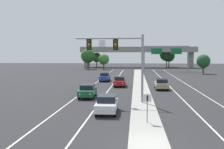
{
  "coord_description": "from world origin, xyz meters",
  "views": [
    {
      "loc": [
        -0.78,
        -16.24,
        5.41
      ],
      "look_at": [
        -3.2,
        12.33,
        3.2
      ],
      "focal_mm": 45.1,
      "sensor_mm": 36.0,
      "label": 1
    }
  ],
  "objects_px": {
    "overhead_signal_mast": "(121,54)",
    "tree_far_right_a": "(167,54)",
    "car_oncoming_red": "(120,81)",
    "tree_far_right_c": "(169,56)",
    "highway_sign_gantry": "(166,50)",
    "median_sign_post": "(147,104)",
    "car_oncoming_green": "(88,91)",
    "tree_far_right_b": "(203,61)",
    "tree_far_left_c": "(97,58)",
    "tree_far_left_a": "(88,56)",
    "car_oncoming_white": "(107,104)",
    "car_receding_tan": "(161,84)",
    "car_oncoming_blue": "(105,77)",
    "tree_far_left_b": "(104,59)"
  },
  "relations": [
    {
      "from": "highway_sign_gantry",
      "to": "tree_far_right_a",
      "type": "height_order",
      "value": "highway_sign_gantry"
    },
    {
      "from": "median_sign_post",
      "to": "car_oncoming_red",
      "type": "xyz_separation_m",
      "value": [
        -3.46,
        24.13,
        -0.77
      ]
    },
    {
      "from": "car_oncoming_white",
      "to": "tree_far_right_c",
      "type": "height_order",
      "value": "tree_far_right_c"
    },
    {
      "from": "car_oncoming_green",
      "to": "tree_far_left_a",
      "type": "bearing_deg",
      "value": 99.65
    },
    {
      "from": "car_oncoming_white",
      "to": "highway_sign_gantry",
      "type": "bearing_deg",
      "value": 78.95
    },
    {
      "from": "car_oncoming_white",
      "to": "tree_far_right_a",
      "type": "xyz_separation_m",
      "value": [
        14.11,
        81.95,
        4.07
      ]
    },
    {
      "from": "overhead_signal_mast",
      "to": "tree_far_left_c",
      "type": "xyz_separation_m",
      "value": [
        -13.55,
        78.29,
        -1.74
      ]
    },
    {
      "from": "car_oncoming_green",
      "to": "tree_far_right_b",
      "type": "height_order",
      "value": "tree_far_right_b"
    },
    {
      "from": "car_oncoming_green",
      "to": "car_receding_tan",
      "type": "bearing_deg",
      "value": 41.34
    },
    {
      "from": "car_oncoming_blue",
      "to": "car_oncoming_green",
      "type": "bearing_deg",
      "value": -89.75
    },
    {
      "from": "median_sign_post",
      "to": "car_oncoming_red",
      "type": "height_order",
      "value": "median_sign_post"
    },
    {
      "from": "car_receding_tan",
      "to": "car_oncoming_red",
      "type": "bearing_deg",
      "value": 152.9
    },
    {
      "from": "median_sign_post",
      "to": "tree_far_left_a",
      "type": "distance_m",
      "value": 73.11
    },
    {
      "from": "car_oncoming_green",
      "to": "highway_sign_gantry",
      "type": "bearing_deg",
      "value": 73.72
    },
    {
      "from": "car_oncoming_green",
      "to": "overhead_signal_mast",
      "type": "bearing_deg",
      "value": -40.54
    },
    {
      "from": "highway_sign_gantry",
      "to": "tree_far_right_c",
      "type": "relative_size",
      "value": 2.05
    },
    {
      "from": "overhead_signal_mast",
      "to": "tree_far_left_b",
      "type": "xyz_separation_m",
      "value": [
        -8.79,
        60.98,
        -1.98
      ]
    },
    {
      "from": "car_receding_tan",
      "to": "tree_far_right_c",
      "type": "relative_size",
      "value": 0.69
    },
    {
      "from": "car_oncoming_white",
      "to": "tree_far_left_b",
      "type": "bearing_deg",
      "value": 96.76
    },
    {
      "from": "car_oncoming_green",
      "to": "car_receding_tan",
      "type": "distance_m",
      "value": 12.84
    },
    {
      "from": "overhead_signal_mast",
      "to": "tree_far_right_a",
      "type": "relative_size",
      "value": 0.97
    },
    {
      "from": "median_sign_post",
      "to": "tree_far_right_c",
      "type": "relative_size",
      "value": 0.34
    },
    {
      "from": "car_oncoming_white",
      "to": "tree_far_right_b",
      "type": "height_order",
      "value": "tree_far_right_b"
    },
    {
      "from": "highway_sign_gantry",
      "to": "tree_far_left_a",
      "type": "xyz_separation_m",
      "value": [
        -24.79,
        8.03,
        -1.75
      ]
    },
    {
      "from": "tree_far_left_b",
      "to": "tree_far_right_b",
      "type": "xyz_separation_m",
      "value": [
        27.75,
        -16.86,
        -0.08
      ]
    },
    {
      "from": "tree_far_left_c",
      "to": "tree_far_right_a",
      "type": "bearing_deg",
      "value": -2.72
    },
    {
      "from": "car_oncoming_green",
      "to": "tree_far_right_b",
      "type": "relative_size",
      "value": 0.9
    },
    {
      "from": "car_oncoming_green",
      "to": "car_oncoming_white",
      "type": "bearing_deg",
      "value": -69.2
    },
    {
      "from": "overhead_signal_mast",
      "to": "median_sign_post",
      "type": "xyz_separation_m",
      "value": [
        2.5,
        -8.77,
        -3.74
      ]
    },
    {
      "from": "car_oncoming_green",
      "to": "tree_far_left_c",
      "type": "relative_size",
      "value": 0.82
    },
    {
      "from": "car_oncoming_blue",
      "to": "tree_far_right_a",
      "type": "xyz_separation_m",
      "value": [
        17.44,
        53.49,
        4.07
      ]
    },
    {
      "from": "overhead_signal_mast",
      "to": "highway_sign_gantry",
      "type": "relative_size",
      "value": 0.55
    },
    {
      "from": "tree_far_left_c",
      "to": "median_sign_post",
      "type": "bearing_deg",
      "value": -79.56
    },
    {
      "from": "tree_far_left_b",
      "to": "median_sign_post",
      "type": "bearing_deg",
      "value": -80.8
    },
    {
      "from": "car_oncoming_red",
      "to": "overhead_signal_mast",
      "type": "bearing_deg",
      "value": -86.41
    },
    {
      "from": "car_oncoming_green",
      "to": "car_oncoming_red",
      "type": "distance_m",
      "value": 12.19
    },
    {
      "from": "overhead_signal_mast",
      "to": "tree_far_right_a",
      "type": "xyz_separation_m",
      "value": [
        13.13,
        77.03,
        -0.44
      ]
    },
    {
      "from": "median_sign_post",
      "to": "tree_far_right_b",
      "type": "bearing_deg",
      "value": 72.72
    },
    {
      "from": "tree_far_right_a",
      "to": "tree_far_left_b",
      "type": "xyz_separation_m",
      "value": [
        -21.92,
        -16.05,
        -1.54
      ]
    },
    {
      "from": "car_receding_tan",
      "to": "tree_far_left_c",
      "type": "xyz_separation_m",
      "value": [
        -18.97,
        66.2,
        2.77
      ]
    },
    {
      "from": "car_oncoming_green",
      "to": "tree_far_left_a",
      "type": "height_order",
      "value": "tree_far_left_a"
    },
    {
      "from": "car_oncoming_red",
      "to": "car_receding_tan",
      "type": "relative_size",
      "value": 1.0
    },
    {
      "from": "tree_far_left_a",
      "to": "tree_far_right_b",
      "type": "bearing_deg",
      "value": -28.8
    },
    {
      "from": "car_oncoming_red",
      "to": "tree_far_right_c",
      "type": "relative_size",
      "value": 0.69
    },
    {
      "from": "overhead_signal_mast",
      "to": "tree_far_left_b",
      "type": "relative_size",
      "value": 1.41
    },
    {
      "from": "car_oncoming_blue",
      "to": "tree_far_right_c",
      "type": "bearing_deg",
      "value": 71.57
    },
    {
      "from": "overhead_signal_mast",
      "to": "highway_sign_gantry",
      "type": "bearing_deg",
      "value": 78.97
    },
    {
      "from": "car_receding_tan",
      "to": "tree_far_right_b",
      "type": "relative_size",
      "value": 0.89
    },
    {
      "from": "tree_far_left_a",
      "to": "tree_far_right_a",
      "type": "distance_m",
      "value": 31.03
    },
    {
      "from": "car_oncoming_red",
      "to": "car_oncoming_blue",
      "type": "distance_m",
      "value": 8.84
    }
  ]
}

